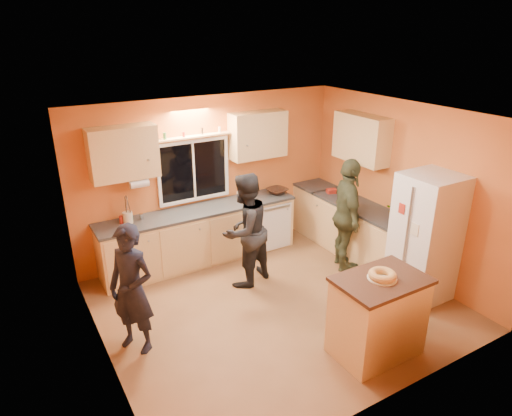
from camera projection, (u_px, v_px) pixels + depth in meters
ground at (276, 305)px, 6.30m from camera, size 4.50×4.50×0.00m
room_shell at (269, 184)px, 6.08m from camera, size 4.54×4.04×2.61m
back_counter at (221, 230)px, 7.49m from camera, size 4.23×0.62×0.90m
right_counter at (360, 232)px, 7.45m from camera, size 0.62×1.84×0.90m
refrigerator at (425, 238)px, 6.21m from camera, size 0.72×0.70×1.80m
island at (378, 315)px, 5.23m from camera, size 1.02×0.70×0.99m
bundt_pastry at (382, 275)px, 5.03m from camera, size 0.31×0.31×0.09m
person_left at (132, 290)px, 5.20m from camera, size 0.65×0.69×1.59m
person_center at (245, 230)px, 6.55m from camera, size 1.00×0.89×1.70m
person_right at (347, 216)px, 6.95m from camera, size 0.85×1.13×1.78m
mixing_bowl at (277, 191)px, 7.82m from camera, size 0.40×0.40×0.08m
utensil_crock at (128, 218)px, 6.64m from camera, size 0.14×0.14×0.17m
potted_plant at (395, 210)px, 6.73m from camera, size 0.29×0.26×0.30m
red_box at (332, 191)px, 7.83m from camera, size 0.19×0.16×0.07m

